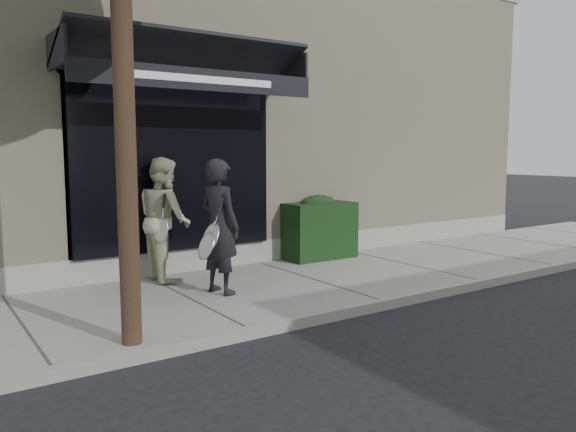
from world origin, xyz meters
TOP-DOWN VIEW (x-y plane):
  - ground at (0.00, 0.00)m, footprint 80.00×80.00m
  - sidewalk at (0.00, 0.00)m, footprint 20.00×3.00m
  - curb at (0.00, -1.55)m, footprint 20.00×0.10m
  - building_facade at (-0.01, 4.96)m, footprint 14.30×8.04m
  - hedge at (1.10, 1.25)m, footprint 1.30×0.70m
  - pedestrian_front at (-1.54, -0.02)m, footprint 0.77×0.90m
  - pedestrian_back at (-1.83, 1.16)m, footprint 0.73×0.93m

SIDE VIEW (x-z plane):
  - ground at x=0.00m, z-range 0.00..0.00m
  - sidewalk at x=0.00m, z-range 0.00..0.12m
  - curb at x=0.00m, z-range 0.00..0.14m
  - hedge at x=1.10m, z-range 0.09..1.23m
  - pedestrian_front at x=-1.54m, z-range 0.12..1.93m
  - pedestrian_back at x=-1.83m, z-range 0.12..1.95m
  - building_facade at x=-0.01m, z-range -0.08..5.56m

